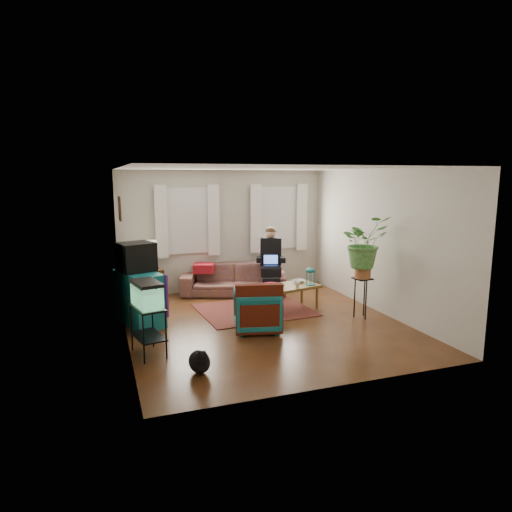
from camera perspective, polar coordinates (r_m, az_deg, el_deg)
name	(u,v)px	position (r m, az deg, el deg)	size (l,w,h in m)	color
floor	(264,323)	(7.86, 0.97, -8.40)	(4.50, 5.00, 0.01)	#4F2B14
ceiling	(264,168)	(7.46, 1.03, 10.91)	(4.50, 5.00, 0.01)	white
wall_back	(224,231)	(9.91, -4.02, 3.14)	(4.50, 0.01, 2.60)	silver
wall_front	(339,280)	(5.32, 10.38, -3.02)	(4.50, 0.01, 2.60)	silver
wall_left	(123,256)	(7.10, -16.28, 0.01)	(0.01, 5.00, 2.60)	silver
wall_right	(380,242)	(8.59, 15.24, 1.74)	(0.01, 5.00, 2.60)	silver
window_left	(187,221)	(9.69, -8.58, 4.38)	(1.08, 0.04, 1.38)	white
window_right	(278,218)	(10.27, 2.76, 4.79)	(1.08, 0.04, 1.38)	white
curtains_left	(188,221)	(9.61, -8.49, 4.33)	(1.36, 0.06, 1.50)	white
curtains_right	(279,218)	(10.19, 2.93, 4.75)	(1.36, 0.06, 1.50)	white
picture_frame	(120,208)	(7.87, -16.61, 5.71)	(0.04, 0.32, 0.40)	#3D2616
area_rug	(255,310)	(8.58, -0.19, -6.76)	(2.00, 1.60, 0.01)	brown
sofa	(234,274)	(9.65, -2.81, -2.31)	(2.17, 0.86, 0.85)	brown
seated_person	(271,264)	(9.60, 1.85, -1.01)	(0.54, 0.67, 1.29)	black
side_table	(150,285)	(9.43, -13.08, -3.53)	(0.44, 0.44, 0.64)	#391F15
table_lamp	(149,256)	(9.31, -13.22, 0.02)	(0.33, 0.33, 0.58)	white
dresser	(139,298)	(7.96, -14.38, -5.11)	(0.50, 1.00, 0.90)	#136B74
crt_tv	(136,257)	(7.91, -14.77, -0.10)	(0.55, 0.50, 0.48)	black
aquarium_stand	(148,331)	(6.61, -13.30, -9.12)	(0.35, 0.63, 0.70)	black
aquarium	(147,294)	(6.45, -13.50, -4.64)	(0.31, 0.57, 0.37)	#7FD899
black_cat	(199,359)	(5.99, -7.10, -12.71)	(0.27, 0.42, 0.35)	black
armchair	(257,308)	(7.43, 0.13, -6.53)	(0.72, 0.67, 0.74)	#106064
serape_throw	(259,304)	(7.11, 0.40, -5.99)	(0.74, 0.17, 0.61)	#9E0A0A
coffee_table	(289,297)	(8.60, 4.14, -5.19)	(1.11, 0.61, 0.46)	brown
cup_a	(281,286)	(8.31, 3.17, -3.74)	(0.13, 0.13, 0.10)	white
cup_b	(297,285)	(8.42, 5.18, -3.60)	(0.10, 0.10, 0.09)	beige
bowl	(299,281)	(8.80, 5.36, -3.15)	(0.22, 0.22, 0.05)	white
snack_tray	(271,285)	(8.49, 1.90, -3.64)	(0.34, 0.34, 0.04)	#B21414
birdcage	(310,276)	(8.62, 6.83, -2.53)	(0.18, 0.18, 0.32)	#115B6B
plant_stand	(362,298)	(8.28, 13.06, -5.12)	(0.30, 0.30, 0.72)	black
potted_plant	(364,250)	(8.10, 13.30, 0.73)	(0.82, 0.71, 0.91)	#599947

